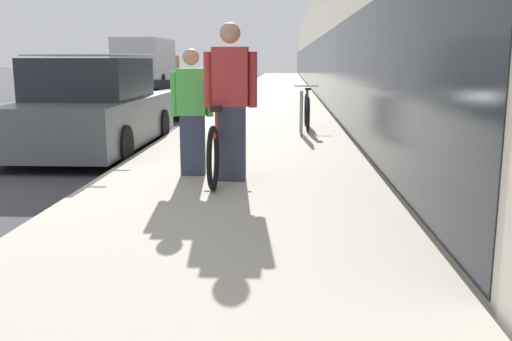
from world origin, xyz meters
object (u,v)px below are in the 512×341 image
(vintage_roadster_curbside, at_px, (171,100))
(moving_truck, at_px, (148,64))
(person_bystander, at_px, (192,112))
(bike_rack_hoop, at_px, (301,107))
(person_rider, at_px, (231,102))
(tandem_bicycle, at_px, (222,144))
(parked_sedan_curbside, at_px, (93,110))
(cruiser_bike_nearest, at_px, (307,111))

(vintage_roadster_curbside, height_order, moving_truck, moving_truck)
(person_bystander, relative_size, bike_rack_hoop, 1.81)
(bike_rack_hoop, bearing_deg, moving_truck, 111.38)
(person_rider, relative_size, person_bystander, 1.19)
(tandem_bicycle, bearing_deg, vintage_roadster_curbside, 105.34)
(parked_sedan_curbside, bearing_deg, bike_rack_hoop, 21.32)
(tandem_bicycle, bearing_deg, person_rider, -65.56)
(vintage_roadster_curbside, bearing_deg, bike_rack_hoop, -54.43)
(bike_rack_hoop, relative_size, moving_truck, 0.13)
(person_bystander, height_order, bike_rack_hoop, person_bystander)
(cruiser_bike_nearest, bearing_deg, parked_sedan_curbside, -147.62)
(cruiser_bike_nearest, height_order, vintage_roadster_curbside, cruiser_bike_nearest)
(vintage_roadster_curbside, bearing_deg, person_bystander, -76.89)
(cruiser_bike_nearest, bearing_deg, tandem_bicycle, -103.92)
(tandem_bicycle, height_order, cruiser_bike_nearest, tandem_bicycle)
(tandem_bicycle, relative_size, cruiser_bike_nearest, 1.42)
(person_rider, distance_m, cruiser_bike_nearest, 5.34)
(cruiser_bike_nearest, xyz_separation_m, moving_truck, (-7.84, 18.70, 0.82))
(person_bystander, bearing_deg, parked_sedan_curbside, 129.43)
(person_bystander, height_order, cruiser_bike_nearest, person_bystander)
(tandem_bicycle, distance_m, moving_truck, 24.53)
(person_rider, relative_size, parked_sedan_curbside, 0.41)
(tandem_bicycle, relative_size, person_bystander, 1.62)
(cruiser_bike_nearest, xyz_separation_m, vintage_roadster_curbside, (-3.63, 3.92, -0.08))
(bike_rack_hoop, bearing_deg, person_bystander, -109.85)
(person_bystander, distance_m, vintage_roadster_curbside, 9.09)
(parked_sedan_curbside, xyz_separation_m, vintage_roadster_curbside, (0.06, 6.26, -0.28))
(parked_sedan_curbside, bearing_deg, vintage_roadster_curbside, 89.45)
(person_rider, xyz_separation_m, parked_sedan_curbside, (-2.62, 2.87, -0.34))
(bike_rack_hoop, distance_m, cruiser_bike_nearest, 0.98)
(bike_rack_hoop, bearing_deg, cruiser_bike_nearest, 81.50)
(cruiser_bike_nearest, bearing_deg, bike_rack_hoop, -98.50)
(person_bystander, relative_size, moving_truck, 0.23)
(person_bystander, bearing_deg, person_rider, -29.89)
(person_bystander, distance_m, bike_rack_hoop, 4.22)
(bike_rack_hoop, height_order, vintage_roadster_curbside, same)
(parked_sedan_curbside, bearing_deg, moving_truck, 101.14)
(bike_rack_hoop, xyz_separation_m, parked_sedan_curbside, (-3.55, -1.39, 0.06))
(tandem_bicycle, relative_size, moving_truck, 0.38)
(person_bystander, height_order, moving_truck, moving_truck)
(person_rider, bearing_deg, tandem_bicycle, 114.44)
(cruiser_bike_nearest, bearing_deg, person_rider, -101.64)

